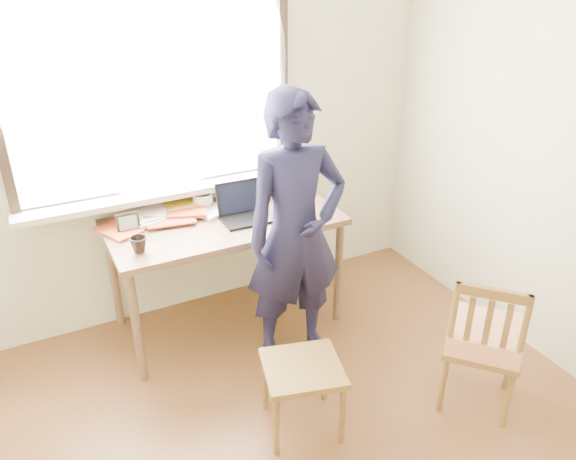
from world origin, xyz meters
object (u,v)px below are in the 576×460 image
mug_dark (139,245)px  person (296,233)px  side_chair (484,338)px  laptop (245,210)px  desk (225,231)px  mug_white (203,201)px  work_chair (302,375)px

mug_dark → person: person is taller
mug_dark → side_chair: mug_dark is taller
laptop → mug_dark: laptop is taller
desk → mug_white: size_ratio=10.87×
side_chair → mug_dark: bearing=142.6°
mug_white → side_chair: (1.02, -1.58, -0.40)m
laptop → work_chair: size_ratio=0.69×
work_chair → person: size_ratio=0.29×
desk → work_chair: (-0.01, -1.08, -0.36)m
laptop → mug_white: bearing=127.9°
person → laptop: bearing=108.6°
mug_white → side_chair: mug_white is taller
mug_white → work_chair: (0.06, -1.30, -0.50)m
laptop → person: size_ratio=0.20×
side_chair → laptop: bearing=121.8°
desk → person: bearing=-62.1°
mug_white → person: 0.78m
desk → mug_dark: (-0.59, -0.18, 0.13)m
desk → side_chair: (0.96, -1.37, -0.26)m
mug_dark → work_chair: bearing=-57.1°
mug_white → side_chair: size_ratio=0.16×
desk → laptop: 0.19m
mug_dark → person: (0.85, -0.31, 0.01)m
person → mug_dark: bearing=163.3°
work_chair → side_chair: size_ratio=0.57×
mug_dark → side_chair: 1.98m
side_chair → desk: bearing=125.1°
work_chair → mug_white: bearing=92.4°
laptop → work_chair: 1.17m
side_chair → person: size_ratio=0.50×
desk → person: (0.26, -0.49, 0.14)m
mug_dark → desk: bearing=17.5°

